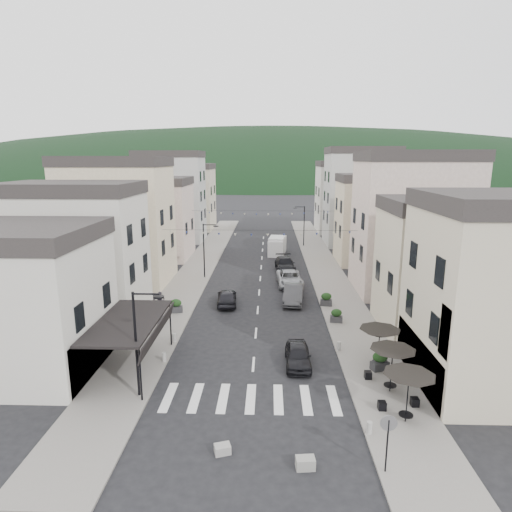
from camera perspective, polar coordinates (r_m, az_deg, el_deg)
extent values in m
plane|color=black|center=(22.78, -0.95, -21.09)|extent=(700.00, 700.00, 0.00)
cube|color=slate|center=(53.12, -7.40, -1.11)|extent=(4.00, 76.00, 0.12)
cube|color=slate|center=(52.85, 8.87, -1.23)|extent=(4.00, 76.00, 0.12)
ellipsoid|color=black|center=(319.16, 1.66, 10.46)|extent=(640.00, 360.00, 70.00)
cube|color=black|center=(27.07, -16.69, -8.33)|extent=(3.60, 7.50, 0.15)
cube|color=black|center=(26.74, -12.91, -9.52)|extent=(0.34, 7.50, 0.99)
cylinder|color=black|center=(24.18, -15.15, -15.02)|extent=(0.10, 0.10, 3.20)
cylinder|color=black|center=(30.32, -11.33, -8.96)|extent=(0.10, 0.10, 3.20)
cube|color=beige|center=(37.15, -22.81, -0.21)|extent=(10.00, 7.00, 10.00)
cube|color=#262323|center=(36.41, -23.56, 8.26)|extent=(10.20, 7.14, 1.00)
cube|color=#C3B292|center=(46.09, -17.84, 3.79)|extent=(10.00, 8.00, 12.00)
cube|color=#262323|center=(45.60, -18.41, 11.88)|extent=(10.20, 8.16, 1.00)
cube|color=#B39C91|center=(57.58, -13.82, 4.46)|extent=(10.00, 8.00, 9.50)
cube|color=#262323|center=(57.10, -14.10, 9.67)|extent=(10.20, 8.16, 1.00)
cube|color=#A8A8A3|center=(68.94, -11.25, 7.36)|extent=(10.00, 7.00, 13.00)
cube|color=#262323|center=(68.67, -11.51, 13.18)|extent=(10.20, 7.14, 1.00)
cube|color=beige|center=(80.72, -9.32, 7.47)|extent=(10.00, 9.00, 11.00)
cube|color=#262323|center=(80.41, -9.47, 11.73)|extent=(10.20, 9.18, 1.00)
cube|color=beige|center=(34.72, 24.73, -2.08)|extent=(10.00, 7.00, 9.00)
cube|color=#262323|center=(33.90, 25.52, 6.12)|extent=(10.20, 7.14, 1.00)
cube|color=#B39C91|center=(43.57, 19.94, 3.49)|extent=(10.00, 8.00, 12.50)
cube|color=#262323|center=(43.09, 20.63, 12.37)|extent=(10.20, 8.16, 1.00)
cube|color=#C3B292|center=(55.15, 16.05, 4.24)|extent=(10.00, 7.00, 10.00)
cube|color=#262323|center=(54.66, 16.41, 9.95)|extent=(10.20, 7.14, 1.00)
cube|color=#A8A8A3|center=(66.57, 13.65, 7.27)|extent=(10.00, 8.00, 13.50)
cube|color=#262323|center=(66.32, 13.99, 13.52)|extent=(10.20, 8.16, 1.00)
cube|color=beige|center=(78.40, 11.85, 7.40)|extent=(10.00, 9.00, 11.50)
cube|color=#262323|center=(78.09, 12.06, 11.97)|extent=(10.20, 9.18, 1.00)
cylinder|color=black|center=(23.09, 19.50, -17.68)|extent=(0.06, 0.06, 2.30)
cone|color=black|center=(22.57, 19.71, -15.26)|extent=(2.50, 2.50, 0.55)
cylinder|color=black|center=(23.49, 19.35, -19.33)|extent=(0.70, 0.70, 0.04)
cylinder|color=black|center=(25.43, 17.57, -14.56)|extent=(0.06, 0.06, 2.30)
cone|color=black|center=(24.96, 17.75, -12.31)|extent=(2.50, 2.50, 0.55)
cylinder|color=black|center=(25.79, 17.45, -16.11)|extent=(0.70, 0.70, 0.04)
cylinder|color=black|center=(27.86, 16.02, -11.97)|extent=(0.06, 0.06, 2.30)
cone|color=black|center=(27.43, 16.16, -9.88)|extent=(2.50, 2.50, 0.55)
cylinder|color=black|center=(28.19, 15.92, -13.41)|extent=(0.70, 0.70, 0.04)
cylinder|color=black|center=(24.09, -15.69, -11.46)|extent=(0.14, 0.14, 6.00)
cylinder|color=black|center=(22.87, -14.45, -4.93)|extent=(1.40, 0.10, 0.10)
cylinder|color=black|center=(22.75, -12.85, -5.33)|extent=(0.56, 0.56, 0.08)
cylinder|color=black|center=(46.47, -6.96, 0.62)|extent=(0.14, 0.14, 6.00)
cylinder|color=black|center=(45.85, -6.19, 4.16)|extent=(1.40, 0.10, 0.10)
cylinder|color=black|center=(45.79, -5.38, 3.98)|extent=(0.56, 0.56, 0.08)
cylinder|color=black|center=(63.85, 6.42, 3.94)|extent=(0.14, 0.14, 6.00)
cylinder|color=black|center=(63.42, 5.86, 6.54)|extent=(1.40, 0.10, 0.10)
cylinder|color=black|center=(63.40, 5.26, 6.41)|extent=(0.56, 0.56, 0.08)
cylinder|color=black|center=(19.79, 17.06, -23.18)|extent=(0.07, 0.07, 2.50)
cylinder|color=slate|center=(19.17, 17.28, -20.51)|extent=(0.70, 0.04, 0.70)
cylinder|color=gray|center=(28.54, -12.16, -13.01)|extent=(0.26, 0.26, 0.60)
cylinder|color=gray|center=(31.20, -10.84, -10.65)|extent=(0.26, 0.26, 0.60)
cylinder|color=gray|center=(29.95, 11.00, -11.68)|extent=(0.26, 0.26, 0.60)
cylinder|color=gray|center=(22.22, 14.87, -21.24)|extent=(0.26, 0.26, 0.60)
cylinder|color=black|center=(41.46, 0.47, 3.46)|extent=(19.00, 0.02, 0.02)
cone|color=beige|center=(42.59, -11.35, 3.21)|extent=(0.28, 0.28, 0.24)
cone|color=navy|center=(42.27, -9.25, 3.10)|extent=(0.28, 0.28, 0.24)
cone|color=beige|center=(42.01, -7.12, 3.00)|extent=(0.28, 0.28, 0.24)
cone|color=navy|center=(41.80, -4.97, 2.91)|extent=(0.28, 0.28, 0.24)
cone|color=beige|center=(41.66, -2.80, 2.85)|extent=(0.28, 0.28, 0.24)
cone|color=navy|center=(41.56, -0.62, 2.81)|extent=(0.28, 0.28, 0.24)
cone|color=beige|center=(41.53, 1.56, 2.79)|extent=(0.28, 0.28, 0.24)
cone|color=navy|center=(41.55, 3.75, 2.81)|extent=(0.28, 0.28, 0.24)
cone|color=beige|center=(41.62, 5.93, 2.85)|extent=(0.28, 0.28, 0.24)
cone|color=navy|center=(41.76, 8.10, 2.91)|extent=(0.28, 0.28, 0.24)
cone|color=beige|center=(41.95, 10.26, 2.99)|extent=(0.28, 0.28, 0.24)
cone|color=navy|center=(42.20, 12.39, 3.08)|extent=(0.28, 0.28, 0.24)
cylinder|color=black|center=(57.30, 0.85, 6.04)|extent=(19.00, 0.02, 0.02)
cone|color=beige|center=(58.12, -7.81, 5.84)|extent=(0.28, 0.28, 0.24)
cone|color=navy|center=(57.89, -6.26, 5.76)|extent=(0.28, 0.28, 0.24)
cone|color=beige|center=(57.70, -4.69, 5.70)|extent=(0.28, 0.28, 0.24)
cone|color=navy|center=(57.55, -3.12, 5.64)|extent=(0.28, 0.28, 0.24)
cone|color=beige|center=(57.45, -1.54, 5.59)|extent=(0.28, 0.28, 0.24)
cone|color=navy|center=(57.38, 0.05, 5.56)|extent=(0.28, 0.28, 0.24)
cone|color=beige|center=(57.35, 1.64, 5.56)|extent=(0.28, 0.28, 0.24)
cone|color=navy|center=(57.37, 3.23, 5.57)|extent=(0.28, 0.28, 0.24)
cone|color=beige|center=(57.42, 4.82, 5.59)|extent=(0.28, 0.28, 0.24)
cone|color=navy|center=(57.52, 6.40, 5.64)|extent=(0.28, 0.28, 0.24)
cone|color=beige|center=(57.66, 7.98, 5.69)|extent=(0.28, 0.28, 0.24)
cone|color=navy|center=(57.84, 9.55, 5.75)|extent=(0.28, 0.28, 0.24)
imported|color=black|center=(27.71, 5.60, -13.02)|extent=(1.58, 3.90, 1.33)
imported|color=#313134|center=(39.02, 5.01, -5.04)|extent=(2.17, 4.99, 1.60)
imported|color=#9C9EA4|center=(44.12, 4.50, -2.99)|extent=(2.81, 5.53, 1.50)
imported|color=black|center=(49.96, 3.88, -1.08)|extent=(2.46, 5.42, 1.54)
imported|color=black|center=(38.39, -3.91, -5.45)|extent=(2.03, 4.34, 1.44)
cube|color=silver|center=(58.71, 2.87, 1.32)|extent=(2.67, 5.36, 2.14)
cube|color=silver|center=(57.86, 2.81, 2.28)|extent=(2.40, 3.65, 0.54)
cylinder|color=black|center=(57.07, 1.79, 0.28)|extent=(0.36, 0.78, 0.75)
cylinder|color=black|center=(56.89, 3.50, 0.22)|extent=(0.36, 0.78, 0.75)
cylinder|color=black|center=(60.82, 2.26, 1.06)|extent=(0.36, 0.78, 0.75)
cylinder|color=black|center=(60.64, 3.87, 1.00)|extent=(0.36, 0.78, 0.75)
imported|color=black|center=(36.54, -12.59, -6.12)|extent=(0.83, 0.74, 1.89)
imported|color=#241F29|center=(35.93, -12.71, -6.59)|extent=(1.02, 0.92, 1.72)
cube|color=gray|center=(20.02, 6.60, -25.74)|extent=(0.84, 0.57, 0.50)
cube|color=gray|center=(20.75, -4.49, -24.28)|extent=(0.82, 0.69, 0.40)
cube|color=#2C2C2F|center=(34.88, -13.14, -8.27)|extent=(1.05, 0.63, 0.50)
ellipsoid|color=black|center=(34.69, -13.18, -7.42)|extent=(0.89, 0.56, 0.64)
cube|color=#2D2D2F|center=(36.83, -10.57, -7.00)|extent=(1.12, 0.74, 0.52)
ellipsoid|color=black|center=(36.65, -10.61, -6.16)|extent=(0.91, 0.58, 0.66)
cube|color=#29292B|center=(28.01, 16.15, -13.85)|extent=(1.18, 0.90, 0.52)
ellipsoid|color=black|center=(27.76, 16.23, -12.79)|extent=(0.92, 0.58, 0.67)
cube|color=#2E2E30|center=(34.73, 10.64, -8.27)|extent=(1.02, 0.65, 0.48)
ellipsoid|color=black|center=(34.55, 10.68, -7.45)|extent=(0.85, 0.54, 0.62)
cube|color=#2A2A2C|center=(38.36, 9.33, -6.14)|extent=(1.10, 0.72, 0.52)
ellipsoid|color=black|center=(38.18, 9.36, -5.34)|extent=(0.91, 0.58, 0.66)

